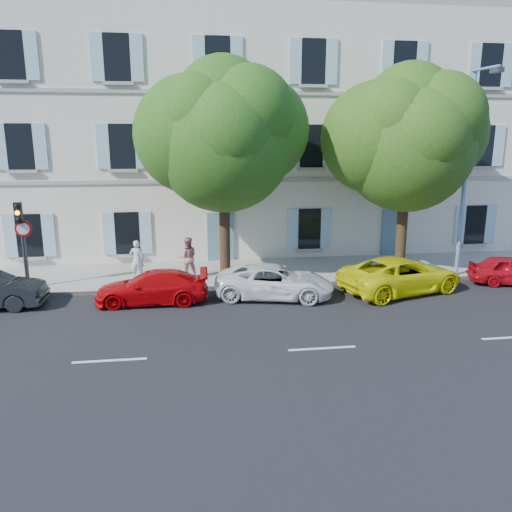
{
  "coord_description": "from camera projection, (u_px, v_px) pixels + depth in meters",
  "views": [
    {
      "loc": [
        -3.74,
        -17.08,
        5.93
      ],
      "look_at": [
        -1.11,
        2.0,
        1.4
      ],
      "focal_mm": 35.0,
      "sensor_mm": 36.0,
      "label": 1
    }
  ],
  "objects": [
    {
      "name": "pedestrian_a",
      "position": [
        137.0,
        259.0,
        21.03
      ],
      "size": [
        0.62,
        0.43,
        1.65
      ],
      "primitive_type": "imported",
      "rotation": [
        0.0,
        0.0,
        3.08
      ],
      "color": "silver",
      "rests_on": "sidewalk"
    },
    {
      "name": "tree_left",
      "position": [
        223.0,
        143.0,
        20.09
      ],
      "size": [
        5.64,
        5.64,
        8.74
      ],
      "color": "#3A2819",
      "rests_on": "sidewalk"
    },
    {
      "name": "pedestrian_b",
      "position": [
        188.0,
        257.0,
        21.18
      ],
      "size": [
        0.9,
        0.72,
        1.75
      ],
      "primitive_type": "imported",
      "rotation": [
        0.0,
        0.0,
        3.22
      ],
      "color": "#AE736F",
      "rests_on": "sidewalk"
    },
    {
      "name": "kerb",
      "position": [
        282.0,
        285.0,
        20.51
      ],
      "size": [
        36.0,
        0.16,
        0.16
      ],
      "primitive_type": "cube",
      "color": "#9E998E",
      "rests_on": "ground"
    },
    {
      "name": "tree_right",
      "position": [
        407.0,
        146.0,
        20.93
      ],
      "size": [
        5.55,
        5.55,
        8.56
      ],
      "color": "#3A2819",
      "rests_on": "sidewalk"
    },
    {
      "name": "road_sign",
      "position": [
        25.0,
        240.0,
        19.36
      ],
      "size": [
        0.62,
        0.15,
        2.72
      ],
      "color": "#383A3D",
      "rests_on": "sidewalk"
    },
    {
      "name": "street_lamp",
      "position": [
        469.0,
        163.0,
        20.56
      ],
      "size": [
        0.33,
        1.81,
        8.48
      ],
      "color": "#7293BF",
      "rests_on": "sidewalk"
    },
    {
      "name": "ground",
      "position": [
        293.0,
        304.0,
        18.33
      ],
      "size": [
        90.0,
        90.0,
        0.0
      ],
      "primitive_type": "plane",
      "color": "black"
    },
    {
      "name": "building",
      "position": [
        256.0,
        138.0,
        26.79
      ],
      "size": [
        28.0,
        7.0,
        12.0
      ],
      "primitive_type": "cube",
      "color": "silver",
      "rests_on": "ground"
    },
    {
      "name": "sidewalk",
      "position": [
        273.0,
        271.0,
        22.6
      ],
      "size": [
        36.0,
        4.5,
        0.15
      ],
      "primitive_type": "cube",
      "color": "#A09E96",
      "rests_on": "ground"
    },
    {
      "name": "car_red_coupe",
      "position": [
        152.0,
        287.0,
        18.4
      ],
      "size": [
        4.17,
        1.76,
        1.2
      ],
      "primitive_type": "imported",
      "rotation": [
        0.0,
        0.0,
        4.69
      ],
      "color": "#BE0509",
      "rests_on": "ground"
    },
    {
      "name": "traffic_light",
      "position": [
        20.0,
        227.0,
        19.16
      ],
      "size": [
        0.27,
        0.39,
        3.43
      ],
      "color": "#383A3D",
      "rests_on": "sidewalk"
    },
    {
      "name": "car_yellow_supercar",
      "position": [
        401.0,
        275.0,
        19.68
      ],
      "size": [
        5.49,
        3.72,
        1.4
      ],
      "primitive_type": "imported",
      "rotation": [
        0.0,
        0.0,
        1.88
      ],
      "color": "#E7E609",
      "rests_on": "ground"
    },
    {
      "name": "car_white_coupe",
      "position": [
        275.0,
        282.0,
        19.02
      ],
      "size": [
        4.83,
        3.01,
        1.25
      ],
      "primitive_type": "imported",
      "rotation": [
        0.0,
        0.0,
        1.35
      ],
      "color": "white",
      "rests_on": "ground"
    }
  ]
}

